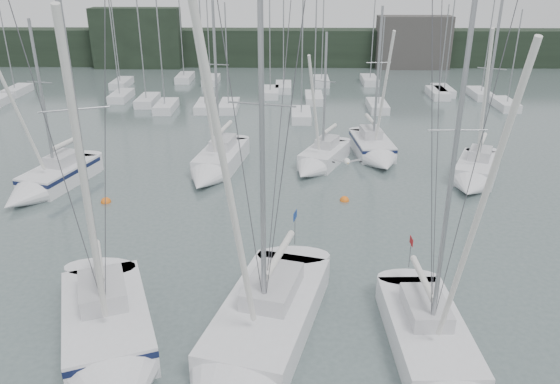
{
  "coord_description": "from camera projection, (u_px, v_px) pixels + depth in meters",
  "views": [
    {
      "loc": [
        0.93,
        -17.09,
        13.96
      ],
      "look_at": [
        0.59,
        5.0,
        4.53
      ],
      "focal_mm": 35.0,
      "sensor_mm": 36.0,
      "label": 1
    }
  ],
  "objects": [
    {
      "name": "sailboat_near_left",
      "position": [
        110.0,
        348.0,
        20.28
      ],
      "size": [
        6.36,
        9.85,
        15.91
      ],
      "rotation": [
        0.0,
        0.0,
        0.37
      ],
      "color": "white",
      "rests_on": "ground"
    },
    {
      "name": "sailboat_near_right",
      "position": [
        441.0,
        368.0,
        19.46
      ],
      "size": [
        3.07,
        9.65,
        15.07
      ],
      "rotation": [
        0.0,
        0.0,
        0.03
      ],
      "color": "white",
      "rests_on": "ground"
    },
    {
      "name": "sailboat_mid_b",
      "position": [
        215.0,
        166.0,
        38.4
      ],
      "size": [
        4.09,
        8.99,
        12.41
      ],
      "rotation": [
        0.0,
        0.0,
        -0.17
      ],
      "color": "white",
      "rests_on": "ground"
    },
    {
      "name": "sailboat_mid_d",
      "position": [
        376.0,
        151.0,
        41.27
      ],
      "size": [
        3.27,
        7.65,
        11.85
      ],
      "rotation": [
        0.0,
        0.0,
        0.09
      ],
      "color": "white",
      "rests_on": "ground"
    },
    {
      "name": "far_building_right",
      "position": [
        413.0,
        43.0,
        74.75
      ],
      "size": [
        10.0,
        3.0,
        7.0
      ],
      "primitive_type": "cube",
      "color": "#3E3B39",
      "rests_on": "ground"
    },
    {
      "name": "seagull",
      "position": [
        347.0,
        161.0,
        21.18
      ],
      "size": [
        1.08,
        0.48,
        0.21
      ],
      "rotation": [
        0.0,
        0.0,
        0.05
      ],
      "color": "white",
      "rests_on": "ground"
    },
    {
      "name": "sailboat_mid_c",
      "position": [
        318.0,
        161.0,
        39.42
      ],
      "size": [
        4.96,
        7.21,
        10.2
      ],
      "rotation": [
        0.0,
        0.0,
        -0.43
      ],
      "color": "white",
      "rests_on": "ground"
    },
    {
      "name": "buoy_c",
      "position": [
        106.0,
        202.0,
        34.08
      ],
      "size": [
        0.63,
        0.63,
        0.63
      ],
      "primitive_type": "sphere",
      "color": "orange",
      "rests_on": "ground"
    },
    {
      "name": "mast_forest",
      "position": [
        250.0,
        94.0,
        59.5
      ],
      "size": [
        54.42,
        22.05,
        14.61
      ],
      "color": "white",
      "rests_on": "ground"
    },
    {
      "name": "buoy_b",
      "position": [
        344.0,
        201.0,
        34.3
      ],
      "size": [
        0.59,
        0.59,
        0.59
      ],
      "primitive_type": "sphere",
      "color": "orange",
      "rests_on": "ground"
    },
    {
      "name": "sailboat_mid_e",
      "position": [
        475.0,
        175.0,
        36.71
      ],
      "size": [
        5.31,
        7.6,
        12.6
      ],
      "rotation": [
        0.0,
        0.0,
        -0.43
      ],
      "color": "white",
      "rests_on": "ground"
    },
    {
      "name": "sailboat_mid_a",
      "position": [
        46.0,
        183.0,
        35.43
      ],
      "size": [
        4.68,
        8.39,
        11.6
      ],
      "rotation": [
        0.0,
        0.0,
        -0.27
      ],
      "color": "white",
      "rests_on": "ground"
    },
    {
      "name": "ground",
      "position": [
        263.0,
        349.0,
        21.21
      ],
      "size": [
        160.0,
        160.0,
        0.0
      ],
      "primitive_type": "plane",
      "color": "#4D5E5D",
      "rests_on": "ground"
    },
    {
      "name": "far_building_left",
      "position": [
        137.0,
        38.0,
        75.1
      ],
      "size": [
        12.0,
        3.0,
        8.0
      ],
      "primitive_type": "cube",
      "color": "black",
      "rests_on": "ground"
    },
    {
      "name": "far_treeline",
      "position": [
        282.0,
        47.0,
        77.24
      ],
      "size": [
        90.0,
        4.0,
        5.0
      ],
      "primitive_type": "cube",
      "color": "black",
      "rests_on": "ground"
    },
    {
      "name": "sailboat_near_center",
      "position": [
        249.0,
        354.0,
        20.05
      ],
      "size": [
        6.25,
        11.78,
        16.21
      ],
      "rotation": [
        0.0,
        0.0,
        -0.27
      ],
      "color": "white",
      "rests_on": "ground"
    }
  ]
}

